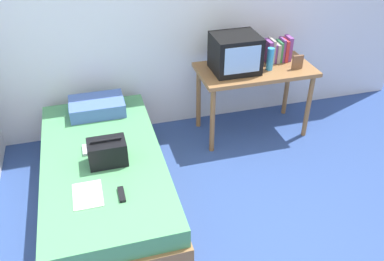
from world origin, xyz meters
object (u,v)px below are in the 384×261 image
desk (255,76)px  tv (235,53)px  pillow (97,106)px  remote_dark (122,194)px  water_bottle (270,59)px  bed (105,178)px  magazine (88,195)px  handbag (107,152)px  remote_silver (85,150)px  book_row (278,50)px  picture_frame (298,62)px

desk → tv: bearing=179.5°
pillow → tv: bearing=-2.1°
tv → remote_dark: (-1.29, -1.18, -0.46)m
water_bottle → bed: bearing=-160.7°
tv → magazine: tv is taller
handbag → remote_silver: size_ratio=2.08×
book_row → handbag: (-1.85, -0.87, -0.30)m
handbag → magazine: handbag is taller
handbag → remote_silver: (-0.17, 0.20, -0.09)m
desk → remote_silver: size_ratio=8.06×
pillow → picture_frame: bearing=-5.3°
water_bottle → pillow: (-1.70, 0.12, -0.33)m
handbag → remote_dark: 0.43m
desk → magazine: size_ratio=4.00×
magazine → remote_dark: (0.24, -0.07, 0.01)m
water_bottle → magazine: 2.18m
bed → remote_silver: 0.30m
water_bottle → remote_silver: 1.96m
pillow → remote_silver: 0.63m
picture_frame → magazine: bearing=-155.3°
remote_dark → handbag: bearing=96.5°
bed → pillow: 0.78m
bed → remote_dark: (0.09, -0.51, 0.24)m
magazine → water_bottle: bearing=29.2°
water_bottle → remote_dark: size_ratio=1.43×
remote_dark → book_row: bearing=35.6°
bed → desk: desk is taller
handbag → water_bottle: bearing=22.4°
bed → book_row: size_ratio=7.61×
pillow → remote_dark: bearing=-87.0°
water_bottle → handbag: (-1.68, -0.69, -0.30)m
remote_dark → pillow: bearing=93.0°
water_bottle → handbag: bearing=-157.6°
water_bottle → remote_silver: bearing=-165.2°
desk → tv: 0.36m
pillow → handbag: size_ratio=1.70×
book_row → handbag: 2.06m
bed → remote_silver: (-0.13, 0.11, 0.24)m
tv → handbag: tv is taller
water_bottle → book_row: 0.24m
book_row → remote_dark: book_row is taller
bed → remote_silver: bearing=137.9°
desk → picture_frame: size_ratio=8.18×
book_row → magazine: (-2.04, -1.22, -0.40)m
handbag → pillow: bearing=91.2°
pillow → handbag: (0.02, -0.82, 0.04)m
bed → pillow: pillow is taller
water_bottle → picture_frame: 0.28m
water_bottle → handbag: water_bottle is taller
desk → tv: tv is taller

